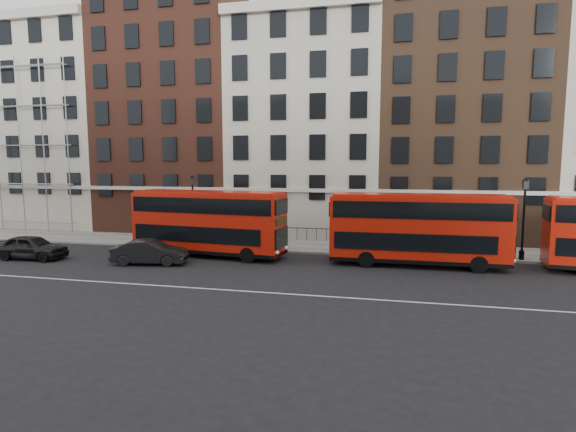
% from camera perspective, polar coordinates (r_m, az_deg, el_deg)
% --- Properties ---
extents(ground, '(120.00, 120.00, 0.00)m').
position_cam_1_polar(ground, '(24.66, -4.84, -8.19)').
color(ground, black).
rests_on(ground, ground).
extents(pavement, '(80.00, 5.00, 0.15)m').
position_cam_1_polar(pavement, '(34.56, 0.42, -3.76)').
color(pavement, gray).
rests_on(pavement, ground).
extents(kerb, '(80.00, 0.30, 0.16)m').
position_cam_1_polar(kerb, '(32.17, -0.53, -4.53)').
color(kerb, gray).
rests_on(kerb, ground).
extents(road_centre_line, '(70.00, 0.12, 0.01)m').
position_cam_1_polar(road_centre_line, '(22.83, -6.37, -9.41)').
color(road_centre_line, white).
rests_on(road_centre_line, ground).
extents(building_terrace, '(64.00, 11.95, 22.00)m').
position_cam_1_polar(building_terrace, '(41.49, 2.23, 12.05)').
color(building_terrace, beige).
rests_on(building_terrace, ground).
extents(bus_b, '(10.86, 3.72, 4.48)m').
position_cam_1_polar(bus_b, '(31.14, -10.14, -0.68)').
color(bus_b, red).
rests_on(bus_b, ground).
extents(bus_c, '(10.65, 2.60, 4.47)m').
position_cam_1_polar(bus_c, '(28.77, 16.04, -1.43)').
color(bus_c, red).
rests_on(bus_c, ground).
extents(car_rear, '(4.81, 2.09, 1.61)m').
position_cam_1_polar(car_rear, '(34.45, -29.81, -3.44)').
color(car_rear, black).
rests_on(car_rear, ground).
extents(car_front, '(4.86, 2.43, 1.53)m').
position_cam_1_polar(car_front, '(29.70, -17.14, -4.41)').
color(car_front, black).
rests_on(car_front, ground).
extents(lamp_post_left, '(0.44, 0.44, 5.33)m').
position_cam_1_polar(lamp_post_left, '(34.97, -11.98, 1.19)').
color(lamp_post_left, black).
rests_on(lamp_post_left, pavement).
extents(lamp_post_right, '(0.44, 0.44, 5.33)m').
position_cam_1_polar(lamp_post_right, '(32.41, 27.76, 0.15)').
color(lamp_post_right, black).
rests_on(lamp_post_right, pavement).
extents(iron_railings, '(6.60, 0.06, 1.00)m').
position_cam_1_polar(iron_railings, '(36.59, 1.15, -2.27)').
color(iron_railings, black).
rests_on(iron_railings, pavement).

